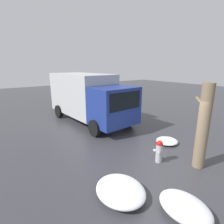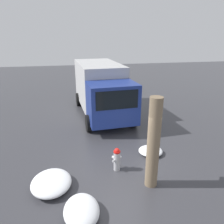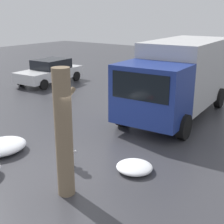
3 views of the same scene
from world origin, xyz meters
name	(u,v)px [view 3 (image 3 of 3)]	position (x,y,z in m)	size (l,w,h in m)	color
ground_plane	(69,166)	(0.00, 0.00, 0.00)	(60.00, 60.00, 0.00)	#38383D
fire_hydrant	(69,151)	(0.00, 0.00, 0.47)	(0.38, 0.42, 0.91)	#B7B7BC
tree_trunk	(64,134)	(-1.07, -0.95, 1.57)	(0.63, 0.41, 3.12)	#7F6B51
delivery_truck	(179,76)	(6.36, -0.38, 1.70)	(7.05, 3.13, 3.13)	navy
pedestrian	(160,104)	(4.54, -0.48, 0.89)	(0.36, 0.36, 1.64)	#23232D
parked_car	(50,71)	(7.39, 8.79, 0.75)	(4.48, 2.33, 1.48)	silver
snow_pile_by_hydrant	(134,167)	(0.88, -1.68, 0.12)	(1.00, 1.03, 0.24)	white
snow_pile_curbside	(2,146)	(-0.58, 2.37, 0.19)	(1.57, 1.34, 0.39)	white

